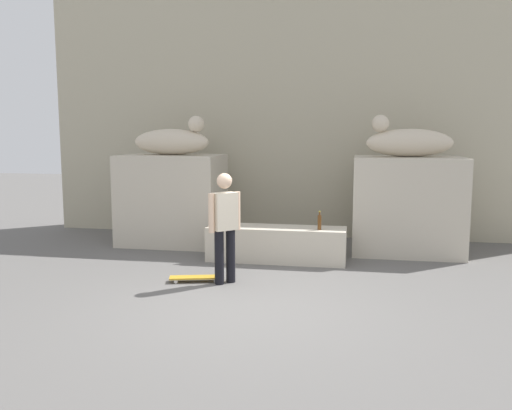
{
  "coord_description": "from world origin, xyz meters",
  "views": [
    {
      "loc": [
        1.38,
        -6.73,
        2.28
      ],
      "look_at": [
        -0.22,
        1.77,
        1.1
      ],
      "focal_mm": 37.95,
      "sensor_mm": 36.0,
      "label": 1
    }
  ],
  "objects_px": {
    "statue_reclining_right": "(408,142)",
    "bottle_orange": "(213,219)",
    "skater": "(225,223)",
    "statue_reclining_left": "(173,141)",
    "bottle_brown": "(319,222)",
    "skateboard": "(196,278)"
  },
  "relations": [
    {
      "from": "skater",
      "to": "bottle_orange",
      "type": "relative_size",
      "value": 5.16
    },
    {
      "from": "skater",
      "to": "bottle_brown",
      "type": "height_order",
      "value": "skater"
    },
    {
      "from": "skateboard",
      "to": "bottle_orange",
      "type": "xyz_separation_m",
      "value": [
        -0.1,
        1.43,
        0.68
      ]
    },
    {
      "from": "statue_reclining_right",
      "to": "bottle_brown",
      "type": "distance_m",
      "value": 2.39
    },
    {
      "from": "statue_reclining_right",
      "to": "bottle_orange",
      "type": "xyz_separation_m",
      "value": [
        -3.4,
        -1.26,
        -1.35
      ]
    },
    {
      "from": "bottle_brown",
      "to": "statue_reclining_right",
      "type": "bearing_deg",
      "value": 39.84
    },
    {
      "from": "statue_reclining_right",
      "to": "skateboard",
      "type": "xyz_separation_m",
      "value": [
        -3.29,
        -2.69,
        -2.03
      ]
    },
    {
      "from": "statue_reclining_left",
      "to": "bottle_brown",
      "type": "distance_m",
      "value": 3.56
    },
    {
      "from": "statue_reclining_left",
      "to": "bottle_orange",
      "type": "distance_m",
      "value": 2.18
    },
    {
      "from": "skater",
      "to": "bottle_orange",
      "type": "xyz_separation_m",
      "value": [
        -0.56,
        1.42,
        -0.18
      ]
    },
    {
      "from": "skater",
      "to": "statue_reclining_left",
      "type": "bearing_deg",
      "value": 78.05
    },
    {
      "from": "statue_reclining_left",
      "to": "statue_reclining_right",
      "type": "relative_size",
      "value": 0.99
    },
    {
      "from": "statue_reclining_left",
      "to": "skater",
      "type": "height_order",
      "value": "statue_reclining_left"
    },
    {
      "from": "statue_reclining_left",
      "to": "bottle_brown",
      "type": "bearing_deg",
      "value": -16.72
    },
    {
      "from": "statue_reclining_left",
      "to": "skateboard",
      "type": "xyz_separation_m",
      "value": [
        1.27,
        -2.69,
        -2.03
      ]
    },
    {
      "from": "skater",
      "to": "bottle_brown",
      "type": "xyz_separation_m",
      "value": [
        1.31,
        1.41,
        -0.18
      ]
    },
    {
      "from": "skateboard",
      "to": "statue_reclining_right",
      "type": "bearing_deg",
      "value": 24.03
    },
    {
      "from": "skater",
      "to": "skateboard",
      "type": "xyz_separation_m",
      "value": [
        -0.46,
        -0.01,
        -0.86
      ]
    },
    {
      "from": "statue_reclining_left",
      "to": "skateboard",
      "type": "distance_m",
      "value": 3.6
    },
    {
      "from": "bottle_orange",
      "to": "statue_reclining_left",
      "type": "bearing_deg",
      "value": 132.71
    },
    {
      "from": "bottle_brown",
      "to": "skateboard",
      "type": "bearing_deg",
      "value": -141.24
    },
    {
      "from": "statue_reclining_left",
      "to": "skater",
      "type": "relative_size",
      "value": 0.99
    }
  ]
}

